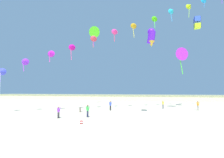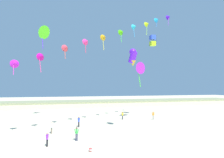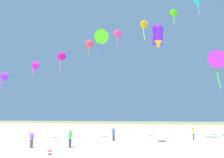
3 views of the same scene
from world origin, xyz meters
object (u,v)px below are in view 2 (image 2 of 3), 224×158
(person_far_right, at_px, (47,138))
(large_kite_low_lead, at_px, (153,41))
(large_kite_outer_drift, at_px, (133,57))
(person_far_left, at_px, (153,115))
(person_near_left, at_px, (77,133))
(large_kite_mid_trail, at_px, (43,32))
(person_mid_center, at_px, (52,127))
(person_far_center, at_px, (123,115))
(person_near_right, at_px, (79,121))
(beach_ball, at_px, (90,150))
(large_kite_high_solo, at_px, (139,68))

(person_far_right, relative_size, large_kite_low_lead, 0.70)
(large_kite_low_lead, xyz_separation_m, large_kite_outer_drift, (-8.39, -10.27, -5.19))
(person_far_left, bearing_deg, person_near_left, -143.98)
(person_far_left, bearing_deg, large_kite_mid_trail, 164.57)
(person_far_left, xyz_separation_m, large_kite_mid_trail, (-21.32, 5.89, 16.62))
(person_mid_center, distance_m, person_far_left, 20.32)
(person_far_center, bearing_deg, large_kite_outer_drift, -100.43)
(person_far_right, relative_size, person_far_center, 0.99)
(person_far_right, distance_m, large_kite_low_lead, 28.87)
(person_near_left, relative_size, person_near_right, 0.97)
(person_far_center, relative_size, beach_ball, 4.26)
(person_near_right, bearing_deg, large_kite_outer_drift, -38.63)
(person_near_left, distance_m, person_far_right, 3.64)
(large_kite_mid_trail, bearing_deg, large_kite_low_lead, -12.24)
(person_near_right, xyz_separation_m, person_far_left, (14.95, 3.42, -0.02))
(large_kite_low_lead, bearing_deg, person_far_right, -144.26)
(large_kite_mid_trail, xyz_separation_m, large_kite_high_solo, (18.92, -4.67, -7.30))
(person_mid_center, xyz_separation_m, person_far_center, (13.28, 8.87, -0.06))
(large_kite_high_solo, bearing_deg, person_far_left, -26.87)
(person_near_right, bearing_deg, person_far_left, 12.90)
(person_far_center, bearing_deg, person_near_left, -127.25)
(person_near_right, relative_size, person_far_right, 1.10)
(person_far_left, relative_size, large_kite_outer_drift, 0.64)
(person_near_left, relative_size, large_kite_mid_trail, 0.33)
(person_far_right, height_order, large_kite_outer_drift, large_kite_outer_drift)
(person_far_right, bearing_deg, person_far_left, 34.35)
(large_kite_outer_drift, bearing_deg, beach_ball, -136.51)
(person_near_left, height_order, large_kite_low_lead, large_kite_low_lead)
(person_far_left, bearing_deg, large_kite_low_lead, 62.18)
(person_far_left, relative_size, beach_ball, 4.56)
(person_far_center, xyz_separation_m, large_kite_outer_drift, (-2.02, -10.97, 9.99))
(person_far_center, xyz_separation_m, large_kite_low_lead, (6.38, -0.70, 15.18))
(large_kite_mid_trail, bearing_deg, person_near_right, -55.59)
(person_near_right, bearing_deg, large_kite_high_solo, 20.31)
(person_far_center, height_order, beach_ball, person_far_center)
(large_kite_high_solo, bearing_deg, large_kite_mid_trail, 166.14)
(person_near_right, distance_m, person_far_center, 10.57)
(person_mid_center, height_order, person_far_center, person_mid_center)
(person_far_left, height_order, person_far_right, person_far_left)
(person_mid_center, relative_size, person_far_left, 0.99)
(person_far_center, relative_size, large_kite_low_lead, 0.71)
(large_kite_mid_trail, bearing_deg, person_mid_center, -80.06)
(person_near_right, distance_m, person_mid_center, 5.48)
(person_near_right, relative_size, person_mid_center, 1.03)
(person_far_left, height_order, beach_ball, person_far_left)
(person_near_right, xyz_separation_m, large_kite_outer_drift, (7.15, -5.71, 9.91))
(person_near_left, height_order, person_far_left, person_far_left)
(person_far_left, xyz_separation_m, large_kite_outer_drift, (-7.80, -9.14, 9.93))
(person_far_right, distance_m, large_kite_high_solo, 24.15)
(person_near_left, xyz_separation_m, person_near_right, (1.09, 8.24, 0.03))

